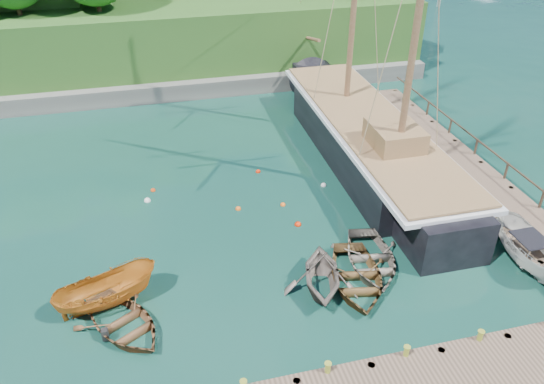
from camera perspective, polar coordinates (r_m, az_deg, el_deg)
The scene contains 22 objects.
ground at distance 23.71m, azimuth 4.11°, elevation -9.82°, with size 160.00×160.00×0.00m, color #0F352B.
dock_east at distance 33.13m, azimuth 19.62°, elevation 2.53°, with size 3.20×24.00×1.10m.
bollard_1 at distance 20.21m, azimuth 5.88°, elevation -19.74°, with size 0.26×0.26×0.45m, color olive.
bollard_2 at distance 21.13m, azimuth 13.96°, elevation -17.72°, with size 0.26×0.26×0.45m, color olive.
bollard_3 at distance 22.43m, azimuth 21.07°, elevation -15.62°, with size 0.26×0.26×0.45m, color olive.
bollard_4 at distance 24.03m, azimuth 27.20°, elevation -13.59°, with size 0.26×0.26×0.45m, color olive.
rowboat_0 at distance 22.52m, azimuth -15.56°, elevation -14.06°, with size 3.01×4.21×0.87m, color brown.
rowboat_1 at distance 23.51m, azimuth 5.27°, elevation -10.33°, with size 3.26×3.78×1.99m, color #73675E.
rowboat_2 at distance 23.92m, azimuth 8.95°, elevation -9.75°, with size 3.33×4.66×0.97m, color #523A1D.
rowboat_3 at distance 24.98m, azimuth 10.51°, elevation -7.80°, with size 3.22×4.51×0.93m, color #6E6659.
motorboat_orange at distance 23.72m, azimuth -17.06°, elevation -11.50°, with size 1.62×4.31×1.67m, color #BE6C1D.
cabin_boat_white at distance 27.30m, azimuth 25.42°, elevation -6.93°, with size 1.73×4.61×1.78m, color beige.
schooner at distance 32.88m, azimuth 10.26°, elevation 5.15°, with size 5.25×27.71×20.37m.
mooring_buoy_0 at distance 24.95m, azimuth -13.06°, elevation -8.22°, with size 0.29×0.29×0.29m, color white.
mooring_buoy_1 at distance 28.29m, azimuth -3.65°, elevation -1.87°, with size 0.31×0.31×0.31m, color orange.
mooring_buoy_2 at distance 28.57m, azimuth 1.18°, elevation -1.43°, with size 0.28×0.28×0.28m, color orange.
mooring_buoy_3 at distance 30.38m, azimuth 5.57°, elevation 0.67°, with size 0.32×0.32×0.32m, color silver.
mooring_buoy_4 at distance 30.53m, azimuth -12.67°, elevation 0.13°, with size 0.28×0.28×0.28m, color #DC3F0F.
mooring_buoy_5 at distance 31.58m, azimuth -1.51°, elevation 2.16°, with size 0.29×0.29×0.29m, color red.
mooring_buoy_6 at distance 29.69m, azimuth -13.25°, elevation -0.96°, with size 0.36×0.36×0.36m, color white.
mooring_buoy_7 at distance 27.10m, azimuth 2.79°, elevation -3.57°, with size 0.35×0.35×0.35m, color red.
headland at distance 49.53m, azimuth -23.08°, elevation 17.92°, with size 51.00×19.31×12.90m.
Camera 1 is at (-5.90, -16.57, 15.90)m, focal length 35.00 mm.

